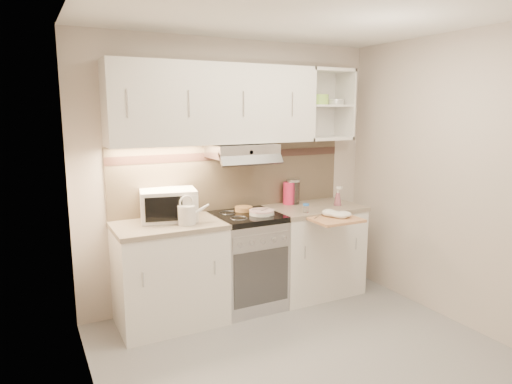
{
  "coord_description": "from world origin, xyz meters",
  "views": [
    {
      "loc": [
        -1.82,
        -2.59,
        1.85
      ],
      "look_at": [
        0.02,
        0.95,
        1.13
      ],
      "focal_mm": 32.0,
      "sensor_mm": 36.0,
      "label": 1
    }
  ],
  "objects_px": {
    "microwave": "(168,205)",
    "glass_jar": "(293,191)",
    "cutting_board": "(334,219)",
    "watering_can": "(188,214)",
    "electric_range": "(247,260)",
    "pink_pitcher": "(289,193)",
    "plate_stack": "(262,212)",
    "spray_bottle": "(338,197)"
  },
  "relations": [
    {
      "from": "glass_jar",
      "to": "cutting_board",
      "type": "distance_m",
      "value": 0.66
    },
    {
      "from": "plate_stack",
      "to": "glass_jar",
      "type": "distance_m",
      "value": 0.6
    },
    {
      "from": "glass_jar",
      "to": "watering_can",
      "type": "bearing_deg",
      "value": -166.01
    },
    {
      "from": "electric_range",
      "to": "spray_bottle",
      "type": "relative_size",
      "value": 4.31
    },
    {
      "from": "electric_range",
      "to": "watering_can",
      "type": "xyz_separation_m",
      "value": [
        -0.61,
        -0.11,
        0.54
      ]
    },
    {
      "from": "watering_can",
      "to": "pink_pitcher",
      "type": "xyz_separation_m",
      "value": [
        1.18,
        0.31,
        0.03
      ]
    },
    {
      "from": "electric_range",
      "to": "watering_can",
      "type": "bearing_deg",
      "value": -169.91
    },
    {
      "from": "watering_can",
      "to": "plate_stack",
      "type": "relative_size",
      "value": 1.27
    },
    {
      "from": "microwave",
      "to": "glass_jar",
      "type": "bearing_deg",
      "value": 15.12
    },
    {
      "from": "electric_range",
      "to": "plate_stack",
      "type": "distance_m",
      "value": 0.49
    },
    {
      "from": "plate_stack",
      "to": "cutting_board",
      "type": "bearing_deg",
      "value": -32.62
    },
    {
      "from": "electric_range",
      "to": "watering_can",
      "type": "height_order",
      "value": "watering_can"
    },
    {
      "from": "glass_jar",
      "to": "spray_bottle",
      "type": "distance_m",
      "value": 0.45
    },
    {
      "from": "microwave",
      "to": "glass_jar",
      "type": "height_order",
      "value": "microwave"
    },
    {
      "from": "plate_stack",
      "to": "spray_bottle",
      "type": "height_order",
      "value": "spray_bottle"
    },
    {
      "from": "spray_bottle",
      "to": "electric_range",
      "type": "bearing_deg",
      "value": 150.93
    },
    {
      "from": "microwave",
      "to": "cutting_board",
      "type": "distance_m",
      "value": 1.49
    },
    {
      "from": "microwave",
      "to": "electric_range",
      "type": "bearing_deg",
      "value": 2.18
    },
    {
      "from": "pink_pitcher",
      "to": "glass_jar",
      "type": "bearing_deg",
      "value": -11.61
    },
    {
      "from": "glass_jar",
      "to": "cutting_board",
      "type": "height_order",
      "value": "glass_jar"
    },
    {
      "from": "electric_range",
      "to": "plate_stack",
      "type": "xyz_separation_m",
      "value": [
        0.11,
        -0.08,
        0.47
      ]
    },
    {
      "from": "electric_range",
      "to": "plate_stack",
      "type": "height_order",
      "value": "plate_stack"
    },
    {
      "from": "plate_stack",
      "to": "pink_pitcher",
      "type": "distance_m",
      "value": 0.55
    },
    {
      "from": "pink_pitcher",
      "to": "cutting_board",
      "type": "xyz_separation_m",
      "value": [
        0.09,
        -0.64,
        -0.14
      ]
    },
    {
      "from": "plate_stack",
      "to": "pink_pitcher",
      "type": "relative_size",
      "value": 1.01
    },
    {
      "from": "glass_jar",
      "to": "spray_bottle",
      "type": "bearing_deg",
      "value": -38.16
    },
    {
      "from": "pink_pitcher",
      "to": "plate_stack",
      "type": "bearing_deg",
      "value": -159.93
    },
    {
      "from": "cutting_board",
      "to": "microwave",
      "type": "bearing_deg",
      "value": 158.92
    },
    {
      "from": "electric_range",
      "to": "plate_stack",
      "type": "relative_size",
      "value": 3.91
    },
    {
      "from": "glass_jar",
      "to": "spray_bottle",
      "type": "height_order",
      "value": "glass_jar"
    },
    {
      "from": "watering_can",
      "to": "plate_stack",
      "type": "distance_m",
      "value": 0.72
    },
    {
      "from": "plate_stack",
      "to": "cutting_board",
      "type": "height_order",
      "value": "plate_stack"
    },
    {
      "from": "microwave",
      "to": "spray_bottle",
      "type": "relative_size",
      "value": 2.56
    },
    {
      "from": "microwave",
      "to": "cutting_board",
      "type": "height_order",
      "value": "microwave"
    },
    {
      "from": "pink_pitcher",
      "to": "cutting_board",
      "type": "distance_m",
      "value": 0.66
    },
    {
      "from": "electric_range",
      "to": "watering_can",
      "type": "relative_size",
      "value": 3.08
    },
    {
      "from": "microwave",
      "to": "glass_jar",
      "type": "relative_size",
      "value": 2.12
    },
    {
      "from": "pink_pitcher",
      "to": "cutting_board",
      "type": "bearing_deg",
      "value": -93.3
    },
    {
      "from": "pink_pitcher",
      "to": "spray_bottle",
      "type": "relative_size",
      "value": 1.09
    },
    {
      "from": "electric_range",
      "to": "spray_bottle",
      "type": "xyz_separation_m",
      "value": [
        0.98,
        -0.08,
        0.53
      ]
    },
    {
      "from": "microwave",
      "to": "glass_jar",
      "type": "xyz_separation_m",
      "value": [
        1.33,
        0.08,
        -0.01
      ]
    },
    {
      "from": "watering_can",
      "to": "microwave",
      "type": "bearing_deg",
      "value": 108.91
    }
  ]
}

